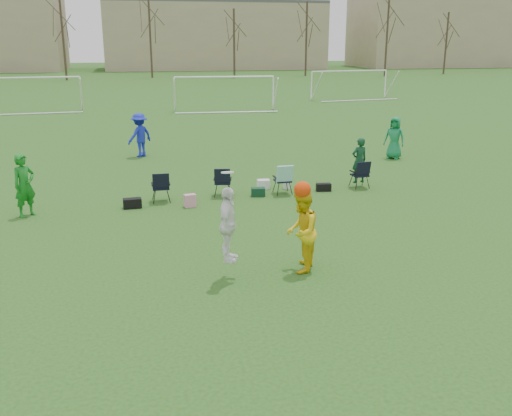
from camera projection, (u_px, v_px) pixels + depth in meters
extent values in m
plane|color=#264A17|center=(271.00, 297.00, 11.51)|extent=(260.00, 260.00, 0.00)
imported|color=#14751E|center=(24.00, 185.00, 16.56)|extent=(0.80, 0.78, 1.86)
imported|color=#1825B6|center=(140.00, 135.00, 25.12)|extent=(1.40, 1.35, 1.92)
imported|color=#157B47|center=(394.00, 138.00, 24.71)|extent=(1.05, 1.03, 1.82)
imported|color=white|center=(228.00, 225.00, 12.01)|extent=(0.70, 1.03, 1.62)
imported|color=yellow|center=(301.00, 232.00, 12.57)|extent=(1.01, 1.11, 1.85)
sphere|color=red|center=(302.00, 190.00, 12.30)|extent=(0.37, 0.37, 0.37)
cylinder|color=white|center=(228.00, 172.00, 11.62)|extent=(0.27, 0.27, 0.06)
imported|color=#103C23|center=(359.00, 160.00, 19.89)|extent=(0.64, 0.48, 1.59)
cube|color=black|center=(132.00, 203.00, 17.57)|extent=(0.57, 0.35, 0.30)
cube|color=pink|center=(190.00, 201.00, 17.66)|extent=(0.39, 0.30, 0.40)
cube|color=#0E351F|center=(258.00, 192.00, 18.91)|extent=(0.48, 0.33, 0.28)
cube|color=white|center=(263.00, 184.00, 19.85)|extent=(0.43, 0.32, 0.32)
cylinder|color=white|center=(287.00, 184.00, 19.85)|extent=(0.26, 0.26, 0.30)
cube|color=black|center=(324.00, 187.00, 19.56)|extent=(0.53, 0.32, 0.26)
cube|color=black|center=(161.00, 187.00, 18.21)|extent=(0.61, 0.61, 0.96)
cube|color=black|center=(223.00, 181.00, 18.88)|extent=(0.70, 0.70, 0.96)
cube|color=black|center=(283.00, 180.00, 19.13)|extent=(0.62, 0.62, 0.96)
cube|color=black|center=(360.00, 174.00, 19.93)|extent=(0.65, 0.65, 0.96)
cylinder|color=white|center=(81.00, 93.00, 42.13)|extent=(0.12, 0.12, 2.40)
cylinder|color=white|center=(27.00, 78.00, 40.78)|extent=(7.28, 0.76, 0.12)
cylinder|color=white|center=(175.00, 94.00, 41.52)|extent=(0.12, 0.12, 2.40)
cylinder|color=white|center=(273.00, 93.00, 42.47)|extent=(0.12, 0.12, 2.40)
cylinder|color=white|center=(224.00, 77.00, 41.65)|extent=(7.29, 0.63, 0.12)
cylinder|color=white|center=(311.00, 86.00, 48.80)|extent=(0.12, 0.12, 2.40)
cylinder|color=white|center=(385.00, 84.00, 51.17)|extent=(0.12, 0.12, 2.40)
cylinder|color=white|center=(350.00, 71.00, 49.64)|extent=(7.25, 1.13, 0.12)
cylinder|color=#382B21|center=(63.00, 39.00, 72.21)|extent=(0.28, 0.28, 10.20)
cylinder|color=#382B21|center=(150.00, 35.00, 77.01)|extent=(0.28, 0.28, 11.40)
cylinder|color=#382B21|center=(234.00, 44.00, 76.70)|extent=(0.28, 0.28, 9.00)
cylinder|color=#382B21|center=(306.00, 39.00, 81.51)|extent=(0.28, 0.28, 10.20)
cylinder|color=#382B21|center=(387.00, 35.00, 80.68)|extent=(0.28, 0.28, 11.40)
cylinder|color=#382B21|center=(446.00, 43.00, 86.00)|extent=(0.28, 0.28, 9.00)
cube|color=tan|center=(214.00, 37.00, 102.43)|extent=(38.00, 16.00, 11.00)
cube|color=tan|center=(433.00, 32.00, 110.59)|extent=(30.00, 16.00, 13.00)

